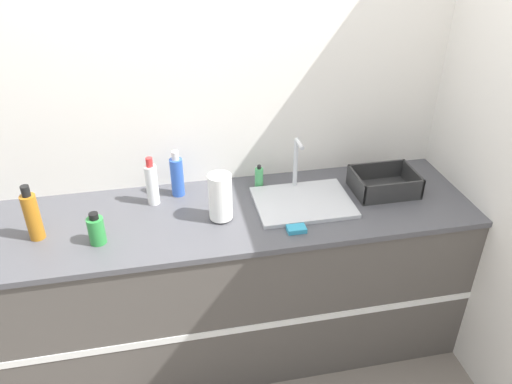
{
  "coord_description": "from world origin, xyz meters",
  "views": [
    {
      "loc": [
        -0.25,
        -1.75,
        2.32
      ],
      "look_at": [
        0.17,
        0.31,
        1.06
      ],
      "focal_mm": 35.0,
      "sensor_mm": 36.0,
      "label": 1
    }
  ],
  "objects_px": {
    "paper_towel_roll": "(220,197)",
    "bottle_white_spray": "(152,184)",
    "bottle_green": "(96,230)",
    "soap_dispenser": "(259,177)",
    "bottle_blue": "(177,176)",
    "sink": "(303,200)",
    "bottle_amber": "(32,216)",
    "dish_rack": "(384,185)"
  },
  "relations": [
    {
      "from": "bottle_blue",
      "to": "soap_dispenser",
      "type": "height_order",
      "value": "bottle_blue"
    },
    {
      "from": "bottle_green",
      "to": "soap_dispenser",
      "type": "bearing_deg",
      "value": 22.9
    },
    {
      "from": "sink",
      "to": "bottle_amber",
      "type": "distance_m",
      "value": 1.3
    },
    {
      "from": "paper_towel_roll",
      "to": "bottle_green",
      "type": "distance_m",
      "value": 0.59
    },
    {
      "from": "paper_towel_roll",
      "to": "bottle_amber",
      "type": "height_order",
      "value": "bottle_amber"
    },
    {
      "from": "bottle_amber",
      "to": "sink",
      "type": "bearing_deg",
      "value": 1.95
    },
    {
      "from": "soap_dispenser",
      "to": "bottle_green",
      "type": "bearing_deg",
      "value": -157.1
    },
    {
      "from": "bottle_amber",
      "to": "soap_dispenser",
      "type": "xyz_separation_m",
      "value": [
        1.11,
        0.26,
        -0.07
      ]
    },
    {
      "from": "paper_towel_roll",
      "to": "bottle_white_spray",
      "type": "relative_size",
      "value": 0.93
    },
    {
      "from": "bottle_blue",
      "to": "dish_rack",
      "type": "bearing_deg",
      "value": -9.62
    },
    {
      "from": "dish_rack",
      "to": "bottle_green",
      "type": "distance_m",
      "value": 1.49
    },
    {
      "from": "bottle_blue",
      "to": "bottle_amber",
      "type": "distance_m",
      "value": 0.72
    },
    {
      "from": "sink",
      "to": "soap_dispenser",
      "type": "height_order",
      "value": "sink"
    },
    {
      "from": "bottle_white_spray",
      "to": "bottle_blue",
      "type": "bearing_deg",
      "value": 25.15
    },
    {
      "from": "sink",
      "to": "bottle_blue",
      "type": "bearing_deg",
      "value": 160.91
    },
    {
      "from": "bottle_blue",
      "to": "bottle_amber",
      "type": "bearing_deg",
      "value": -158.82
    },
    {
      "from": "dish_rack",
      "to": "bottle_blue",
      "type": "relative_size",
      "value": 1.31
    },
    {
      "from": "bottle_amber",
      "to": "soap_dispenser",
      "type": "bearing_deg",
      "value": 12.96
    },
    {
      "from": "bottle_white_spray",
      "to": "bottle_amber",
      "type": "bearing_deg",
      "value": -159.81
    },
    {
      "from": "sink",
      "to": "dish_rack",
      "type": "bearing_deg",
      "value": 4.0
    },
    {
      "from": "soap_dispenser",
      "to": "bottle_white_spray",
      "type": "bearing_deg",
      "value": -174.32
    },
    {
      "from": "bottle_green",
      "to": "bottle_white_spray",
      "type": "height_order",
      "value": "bottle_white_spray"
    },
    {
      "from": "dish_rack",
      "to": "bottle_blue",
      "type": "xyz_separation_m",
      "value": [
        -1.08,
        0.18,
        0.07
      ]
    },
    {
      "from": "paper_towel_roll",
      "to": "bottle_green",
      "type": "xyz_separation_m",
      "value": [
        -0.58,
        -0.08,
        -0.05
      ]
    },
    {
      "from": "sink",
      "to": "bottle_white_spray",
      "type": "relative_size",
      "value": 1.88
    },
    {
      "from": "sink",
      "to": "paper_towel_roll",
      "type": "height_order",
      "value": "sink"
    },
    {
      "from": "sink",
      "to": "bottle_amber",
      "type": "xyz_separation_m",
      "value": [
        -1.3,
        -0.04,
        0.1
      ]
    },
    {
      "from": "bottle_green",
      "to": "bottle_amber",
      "type": "xyz_separation_m",
      "value": [
        -0.28,
        0.09,
        0.05
      ]
    },
    {
      "from": "paper_towel_roll",
      "to": "bottle_green",
      "type": "height_order",
      "value": "paper_towel_roll"
    },
    {
      "from": "bottle_blue",
      "to": "bottle_white_spray",
      "type": "height_order",
      "value": "bottle_white_spray"
    },
    {
      "from": "bottle_amber",
      "to": "soap_dispenser",
      "type": "height_order",
      "value": "bottle_amber"
    },
    {
      "from": "dish_rack",
      "to": "soap_dispenser",
      "type": "height_order",
      "value": "soap_dispenser"
    },
    {
      "from": "bottle_white_spray",
      "to": "bottle_amber",
      "type": "distance_m",
      "value": 0.58
    },
    {
      "from": "dish_rack",
      "to": "bottle_blue",
      "type": "bearing_deg",
      "value": 170.38
    },
    {
      "from": "bottle_green",
      "to": "bottle_white_spray",
      "type": "xyz_separation_m",
      "value": [
        0.26,
        0.29,
        0.05
      ]
    },
    {
      "from": "bottle_blue",
      "to": "bottle_amber",
      "type": "relative_size",
      "value": 0.91
    },
    {
      "from": "paper_towel_roll",
      "to": "dish_rack",
      "type": "distance_m",
      "value": 0.9
    },
    {
      "from": "bottle_green",
      "to": "bottle_white_spray",
      "type": "bearing_deg",
      "value": 48.42
    },
    {
      "from": "dish_rack",
      "to": "bottle_white_spray",
      "type": "height_order",
      "value": "bottle_white_spray"
    },
    {
      "from": "sink",
      "to": "dish_rack",
      "type": "distance_m",
      "value": 0.46
    },
    {
      "from": "paper_towel_roll",
      "to": "dish_rack",
      "type": "xyz_separation_m",
      "value": [
        0.89,
        0.09,
        -0.09
      ]
    },
    {
      "from": "paper_towel_roll",
      "to": "bottle_white_spray",
      "type": "height_order",
      "value": "bottle_white_spray"
    }
  ]
}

